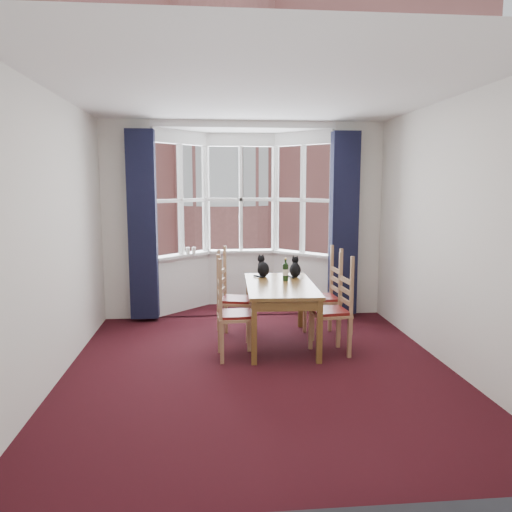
{
  "coord_description": "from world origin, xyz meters",
  "views": [
    {
      "loc": [
        -0.5,
        -4.92,
        1.91
      ],
      "look_at": [
        0.06,
        1.05,
        1.05
      ],
      "focal_mm": 35.0,
      "sensor_mm": 36.0,
      "label": 1
    }
  ],
  "objects": [
    {
      "name": "curtain_right",
      "position": [
        1.42,
        2.07,
        1.35
      ],
      "size": [
        0.38,
        0.22,
        2.6
      ],
      "primitive_type": "cube",
      "color": "black",
      "rests_on": "floor"
    },
    {
      "name": "candle_tall",
      "position": [
        -0.83,
        2.6,
        0.92
      ],
      "size": [
        0.06,
        0.06,
        0.1
      ],
      "primitive_type": "cylinder",
      "color": "white",
      "rests_on": "bay_window"
    },
    {
      "name": "floor",
      "position": [
        0.0,
        0.0,
        0.0
      ],
      "size": [
        4.5,
        4.5,
        0.0
      ],
      "primitive_type": "plane",
      "color": "black",
      "rests_on": "ground"
    },
    {
      "name": "curtain_left",
      "position": [
        -1.42,
        2.07,
        1.35
      ],
      "size": [
        0.38,
        0.22,
        2.6
      ],
      "primitive_type": "cube",
      "color": "black",
      "rests_on": "floor"
    },
    {
      "name": "wine_bottle",
      "position": [
        0.43,
        1.07,
        0.86
      ],
      "size": [
        0.07,
        0.07,
        0.28
      ],
      "color": "black",
      "rests_on": "dining_table"
    },
    {
      "name": "wall_back_pier_left",
      "position": [
        -1.65,
        2.25,
        1.4
      ],
      "size": [
        0.7,
        0.12,
        2.8
      ],
      "primitive_type": "cube",
      "color": "silver",
      "rests_on": "floor"
    },
    {
      "name": "tenement_building",
      "position": [
        0.0,
        14.01,
        1.6
      ],
      "size": [
        18.4,
        7.8,
        15.2
      ],
      "color": "#A65C55",
      "rests_on": "street"
    },
    {
      "name": "street",
      "position": [
        0.0,
        32.25,
        -6.0
      ],
      "size": [
        80.0,
        80.0,
        0.0
      ],
      "primitive_type": "plane",
      "color": "#333335",
      "rests_on": "ground"
    },
    {
      "name": "wall_near",
      "position": [
        0.0,
        -2.25,
        1.4
      ],
      "size": [
        4.0,
        0.0,
        4.0
      ],
      "primitive_type": "plane",
      "rotation": [
        -1.57,
        0.0,
        0.0
      ],
      "color": "silver",
      "rests_on": "floor"
    },
    {
      "name": "chair_right_far",
      "position": [
        0.99,
        1.13,
        0.47
      ],
      "size": [
        0.43,
        0.45,
        0.92
      ],
      "color": "#9E734D",
      "rests_on": "floor"
    },
    {
      "name": "ceiling",
      "position": [
        0.0,
        0.0,
        2.8
      ],
      "size": [
        4.5,
        4.5,
        0.0
      ],
      "primitive_type": "plane",
      "rotation": [
        3.14,
        0.0,
        0.0
      ],
      "color": "white",
      "rests_on": "floor"
    },
    {
      "name": "wall_left",
      "position": [
        -2.0,
        0.0,
        1.4
      ],
      "size": [
        0.0,
        4.5,
        4.5
      ],
      "primitive_type": "plane",
      "rotation": [
        1.57,
        0.0,
        1.57
      ],
      "color": "silver",
      "rests_on": "floor"
    },
    {
      "name": "wall_right",
      "position": [
        2.0,
        0.0,
        1.4
      ],
      "size": [
        0.0,
        4.5,
        4.5
      ],
      "primitive_type": "plane",
      "rotation": [
        1.57,
        0.0,
        -1.57
      ],
      "color": "silver",
      "rests_on": "floor"
    },
    {
      "name": "bay_window",
      "position": [
        0.0,
        2.75,
        1.4
      ],
      "size": [
        2.76,
        0.94,
        2.8
      ],
      "color": "white",
      "rests_on": "floor"
    },
    {
      "name": "cat_right",
      "position": [
        0.59,
        1.3,
        0.84
      ],
      "size": [
        0.17,
        0.22,
        0.28
      ],
      "color": "black",
      "rests_on": "dining_table"
    },
    {
      "name": "cat_left",
      "position": [
        0.18,
        1.38,
        0.85
      ],
      "size": [
        0.2,
        0.24,
        0.29
      ],
      "color": "black",
      "rests_on": "dining_table"
    },
    {
      "name": "chair_left_near",
      "position": [
        -0.31,
        0.42,
        0.47
      ],
      "size": [
        0.42,
        0.44,
        0.92
      ],
      "color": "#9E734D",
      "rests_on": "floor"
    },
    {
      "name": "dining_table",
      "position": [
        0.33,
        0.87,
        0.65
      ],
      "size": [
        0.86,
        1.53,
        0.73
      ],
      "color": "brown",
      "rests_on": "floor"
    },
    {
      "name": "wall_back_pier_right",
      "position": [
        1.65,
        2.25,
        1.4
      ],
      "size": [
        0.7,
        0.12,
        2.8
      ],
      "primitive_type": "cube",
      "color": "silver",
      "rests_on": "floor"
    },
    {
      "name": "chair_left_far",
      "position": [
        -0.26,
        1.16,
        0.47
      ],
      "size": [
        0.48,
        0.5,
        0.92
      ],
      "color": "#9E734D",
      "rests_on": "floor"
    },
    {
      "name": "candle_short",
      "position": [
        -0.74,
        2.63,
        0.92
      ],
      "size": [
        0.06,
        0.06,
        0.1
      ],
      "primitive_type": "cylinder",
      "color": "white",
      "rests_on": "bay_window"
    },
    {
      "name": "chair_right_near",
      "position": [
        0.94,
        0.47,
        0.47
      ],
      "size": [
        0.44,
        0.45,
        0.92
      ],
      "color": "#9E734D",
      "rests_on": "floor"
    }
  ]
}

